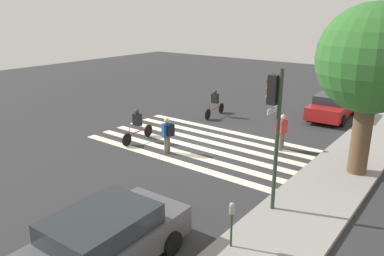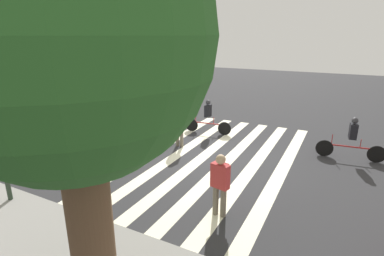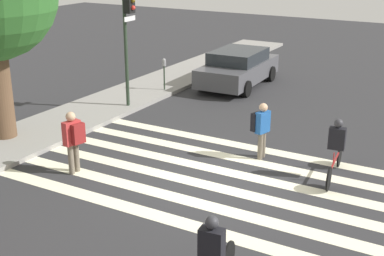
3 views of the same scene
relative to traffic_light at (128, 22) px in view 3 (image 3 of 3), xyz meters
The scene contains 10 objects.
ground_plane 7.17m from the traffic_light, 124.76° to the right, with size 60.00×60.00×0.00m, color #2D2D30.
sidewalk_curb 4.86m from the traffic_light, 165.68° to the left, with size 36.00×2.50×0.14m.
crosswalk_stripes 7.17m from the traffic_light, 124.76° to the right, with size 5.21×10.00×0.01m.
traffic_light is the anchor object (origin of this frame).
parking_meter 3.20m from the traffic_light, ahead, with size 0.15×0.15×1.38m.
pedestrian_adult_blue_shirt 5.95m from the traffic_light, 158.96° to the right, with size 0.49×0.44×1.65m.
pedestrian_child_with_backpack 6.42m from the traffic_light, 108.21° to the right, with size 0.47×0.44×1.58m.
cyclist_near_curb 8.47m from the traffic_light, 105.49° to the right, with size 2.19×0.42×1.57m.
cyclist_far_lane 11.21m from the traffic_light, 137.20° to the right, with size 2.33×0.42×1.58m.
car_parked_far_curb 5.73m from the traffic_light, 21.00° to the right, with size 4.53×2.23×1.49m.
Camera 3 is at (-11.01, -5.58, 5.68)m, focal length 50.00 mm.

